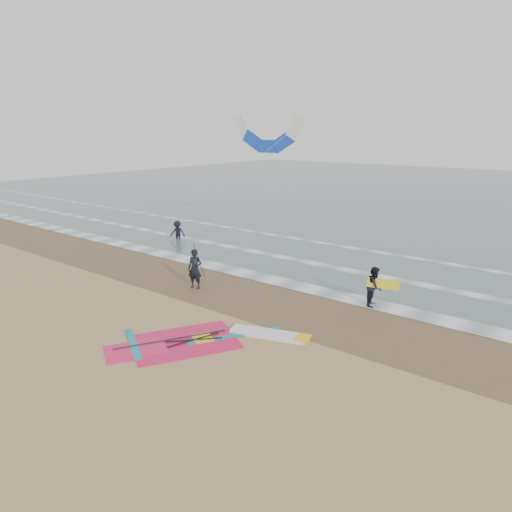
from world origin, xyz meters
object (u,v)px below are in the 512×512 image
Objects in this scene: windsurf_rig at (208,340)px; person_walking at (374,286)px; person_wading at (177,228)px; person_standing at (195,269)px; surf_kite at (268,137)px.

windsurf_rig is 3.53× the size of person_walking.
person_standing is at bearing -64.04° from person_wading.
person_walking is at bearing 64.64° from windsurf_rig.
person_standing is 0.26× the size of surf_kite.
person_wading is (-15.62, 3.36, -0.03)m from person_walking.
person_standing reaches higher than person_wading.
surf_kite is (4.41, 4.33, 5.97)m from person_wading.
surf_kite reaches higher than windsurf_rig.
surf_kite reaches higher than person_wading.
person_standing is (-4.34, 3.75, 0.91)m from windsurf_rig.
person_standing is at bearing 99.94° from person_walking.
person_wading is at bearing 123.72° from person_standing.
person_standing is at bearing -71.18° from surf_kite.
person_wading is at bearing 65.93° from person_walking.
person_wading is at bearing 140.73° from windsurf_rig.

